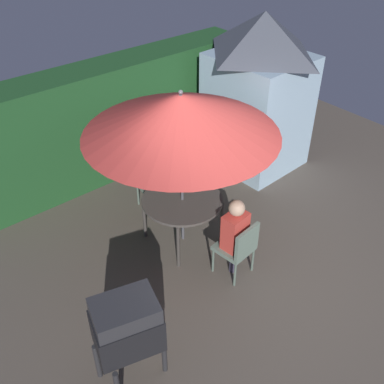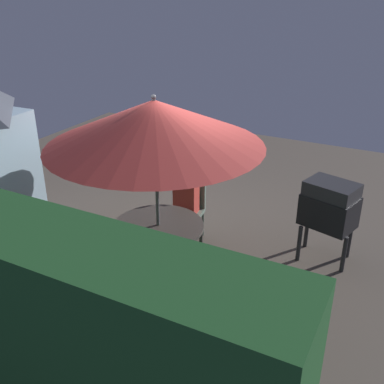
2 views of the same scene
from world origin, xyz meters
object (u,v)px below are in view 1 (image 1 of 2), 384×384
at_px(chair_near_shed, 239,247).
at_px(chair_far_side, 151,179).
at_px(garden_shed, 258,91).
at_px(patio_table, 182,203).
at_px(bbq_grill, 127,326).
at_px(person_in_red, 235,229).
at_px(patio_umbrella, 181,115).

relative_size(chair_near_shed, chair_far_side, 1.00).
distance_m(garden_shed, patio_table, 2.77).
xyz_separation_m(patio_table, bbq_grill, (-1.90, -1.43, 0.14)).
distance_m(chair_near_shed, chair_far_side, 2.11).
bearing_deg(garden_shed, person_in_red, -141.26).
height_order(garden_shed, bbq_grill, garden_shed).
relative_size(garden_shed, person_in_red, 2.25).
height_order(patio_table, bbq_grill, bbq_grill).
bearing_deg(garden_shed, patio_table, -159.70).
bearing_deg(bbq_grill, person_in_red, 12.15).
bearing_deg(chair_far_side, bbq_grill, -129.72).
distance_m(bbq_grill, person_in_red, 2.06).
bearing_deg(patio_umbrella, garden_shed, 20.30).
relative_size(chair_far_side, person_in_red, 0.71).
distance_m(garden_shed, chair_near_shed, 3.25).
bearing_deg(garden_shed, chair_far_side, 177.54).
bearing_deg(chair_near_shed, patio_umbrella, 96.60).
xyz_separation_m(patio_umbrella, chair_near_shed, (0.12, -1.08, -1.62)).
height_order(patio_table, person_in_red, person_in_red).
distance_m(chair_near_shed, person_in_red, 0.28).
height_order(bbq_grill, chair_near_shed, bbq_grill).
bearing_deg(bbq_grill, patio_table, 36.95).
bearing_deg(chair_near_shed, bbq_grill, -170.24).
relative_size(garden_shed, bbq_grill, 2.36).
distance_m(garden_shed, person_in_red, 3.14).
bearing_deg(bbq_grill, chair_near_shed, 9.76).
bearing_deg(chair_far_side, patio_umbrella, -97.99).
xyz_separation_m(garden_shed, patio_table, (-2.51, -0.93, -0.74)).
xyz_separation_m(garden_shed, bbq_grill, (-4.40, -2.35, -0.60)).
relative_size(chair_near_shed, person_in_red, 0.71).
bearing_deg(patio_table, bbq_grill, -143.05).
height_order(garden_shed, patio_table, garden_shed).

